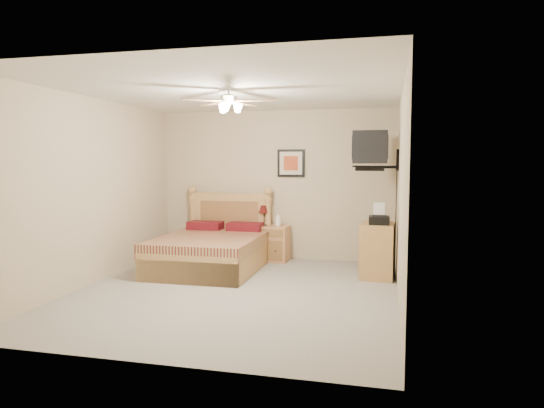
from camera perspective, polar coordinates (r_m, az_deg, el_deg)
The scene contains 17 objects.
floor at distance 6.25m, azimuth -4.34°, elevation -10.28°, with size 4.50×4.50×0.00m, color gray.
ceiling at distance 6.09m, azimuth -4.50°, elevation 13.05°, with size 4.00×4.50×0.04m, color white.
wall_back at distance 8.21m, azimuth 0.42°, elevation 2.24°, with size 4.00×0.04×2.50m, color #C7B492.
wall_front at distance 3.97m, azimuth -14.46°, elevation -0.87°, with size 4.00×0.04×2.50m, color #C7B492.
wall_left at distance 6.92m, azimuth -20.37°, elevation 1.41°, with size 0.04×4.50×2.50m, color #C7B492.
wall_right at distance 5.75m, azimuth 14.90°, elevation 0.89°, with size 0.04×4.50×2.50m, color #C7B492.
bed at distance 7.41m, azimuth -7.30°, elevation -3.00°, with size 1.46×1.91×1.24m, color #AC8346, non-canonical shape.
nightstand at distance 8.08m, azimuth 0.00°, elevation -4.64°, with size 0.54×0.41×0.59m, color tan.
table_lamp at distance 8.08m, azimuth -0.94°, elevation -1.34°, with size 0.18×0.18×0.33m, color #531110, non-canonical shape.
lotion_bottle at distance 7.95m, azimuth 0.72°, elevation -1.82°, with size 0.09×0.09×0.23m, color white.
framed_picture at distance 8.12m, azimuth 2.25°, elevation 4.82°, with size 0.46×0.04×0.46m, color black.
dresser at distance 7.10m, azimuth 12.32°, elevation -5.32°, with size 0.46×0.66×0.77m, color #A87E43.
fax_machine at distance 6.91m, azimuth 12.49°, elevation -1.13°, with size 0.28×0.30×0.30m, color black, non-canonical shape.
magazine_lower at distance 7.24m, azimuth 11.85°, elevation -1.91°, with size 0.20×0.27×0.03m, color #AFA28C.
magazine_upper at distance 7.27m, azimuth 11.98°, elevation -1.71°, with size 0.18×0.25×0.02m, color tan.
wall_tv at distance 7.08m, azimuth 12.72°, elevation 6.21°, with size 0.56×0.46×0.58m, color black, non-canonical shape.
ceiling_fan at distance 5.88m, azimuth -5.11°, elevation 11.96°, with size 1.14×1.14×0.28m, color silver, non-canonical shape.
Camera 1 is at (1.86, -5.74, 1.65)m, focal length 32.00 mm.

